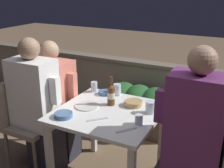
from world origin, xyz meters
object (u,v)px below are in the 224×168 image
beer_bottle (111,94)px  person_white_polo (38,108)px  potted_plant (52,91)px  chair_left_far (41,104)px  chair_right_far (217,144)px  chair_left_near (23,115)px  chair_right_near (215,166)px  person_coral_top (56,101)px  person_purple_stripe (189,140)px

beer_bottle → person_white_polo: bearing=-158.4°
beer_bottle → potted_plant: beer_bottle is taller
chair_left_far → chair_right_far: bearing=0.5°
chair_left_near → chair_right_far: bearing=9.7°
chair_right_far → chair_right_near: bearing=-84.8°
person_coral_top → beer_bottle: size_ratio=4.61×
person_purple_stripe → beer_bottle: person_purple_stripe is taller
chair_left_far → potted_plant: 0.66m
chair_right_near → chair_right_far: size_ratio=1.00×
person_purple_stripe → potted_plant: person_purple_stripe is taller
chair_left_near → person_white_polo: bearing=-0.0°
person_white_polo → potted_plant: 1.02m
person_white_polo → chair_left_far: size_ratio=1.47×
chair_left_near → person_coral_top: (0.17, 0.28, 0.07)m
person_white_polo → beer_bottle: size_ratio=4.91×
chair_left_near → potted_plant: chair_left_near is taller
person_white_polo → person_coral_top: bearing=93.5°
person_white_polo → chair_right_far: (1.53, 0.29, -0.11)m
chair_right_near → person_purple_stripe: person_purple_stripe is taller
chair_right_far → chair_left_near: bearing=-170.3°
potted_plant → person_coral_top: bearing=-47.9°
person_white_polo → person_purple_stripe: size_ratio=0.95×
person_coral_top → potted_plant: person_coral_top is taller
chair_left_far → potted_plant: bearing=119.3°
chair_left_far → person_purple_stripe: bearing=-9.9°
chair_left_near → person_coral_top: 0.34m
potted_plant → chair_left_near: bearing=-68.2°
chair_right_near → beer_bottle: 1.00m
person_coral_top → beer_bottle: (0.64, -0.03, 0.20)m
chair_left_near → beer_bottle: (0.82, 0.25, 0.27)m
chair_right_far → potted_plant: (-2.06, 0.55, -0.11)m
chair_left_far → chair_right_near: 1.79m
person_white_polo → chair_right_near: 1.56m
chair_left_far → beer_bottle: (0.84, -0.03, 0.27)m
person_white_polo → chair_right_near: (1.55, 0.00, -0.11)m
person_purple_stripe → beer_bottle: (-0.74, 0.24, 0.12)m
chair_left_near → potted_plant: (-0.34, 0.85, -0.11)m
chair_left_far → person_white_polo: bearing=-53.0°
chair_left_near → person_coral_top: bearing=58.2°
potted_plant → beer_bottle: bearing=-27.4°
person_white_polo → person_purple_stripe: (1.37, 0.00, 0.04)m
chair_left_far → beer_bottle: beer_bottle is taller
beer_bottle → chair_left_far: bearing=177.8°
person_purple_stripe → potted_plant: bearing=156.0°
person_white_polo → person_purple_stripe: bearing=0.2°
beer_bottle → person_coral_top: bearing=177.1°
chair_left_far → person_purple_stripe: (1.58, -0.28, 0.15)m
chair_left_far → person_coral_top: size_ratio=0.72×
chair_left_near → potted_plant: bearing=111.8°
chair_left_far → chair_right_far: (1.74, 0.01, 0.00)m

